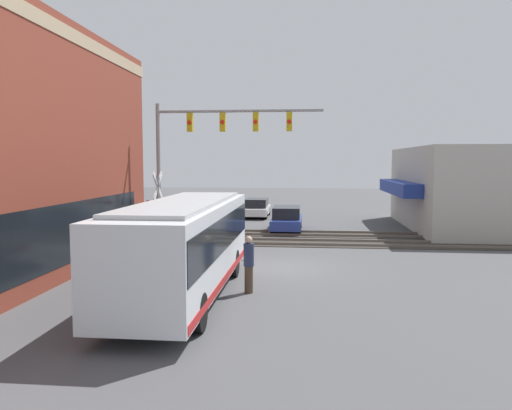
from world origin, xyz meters
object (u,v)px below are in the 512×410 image
Objects in this scene: crossing_signal at (158,203)px; pedestrian_near_bus at (249,264)px; parked_car_blue at (287,220)px; city_bus at (185,244)px; parked_car_white at (257,208)px.

crossing_signal reaches higher than pedestrian_near_bus.
parked_car_blue is at bearing -38.26° from crossing_signal.
parked_car_blue is at bearing -9.64° from city_bus.
city_bus is 2.65× the size of crossing_signal.
parked_car_white is at bearing -12.42° from crossing_signal.
crossing_signal is at bearing 35.75° from pedestrian_near_bus.
city_bus is 2.11× the size of parked_car_blue.
parked_car_white is 2.48× the size of pedestrian_near_bus.
pedestrian_near_bus reaches higher than parked_car_blue.
pedestrian_near_bus is at bearing -72.45° from city_bus.
crossing_signal is at bearing 167.58° from parked_car_white.
crossing_signal is 0.82× the size of parked_car_white.
crossing_signal reaches higher than parked_car_blue.
city_bus reaches higher than pedestrian_near_bus.
city_bus reaches higher than parked_car_blue.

